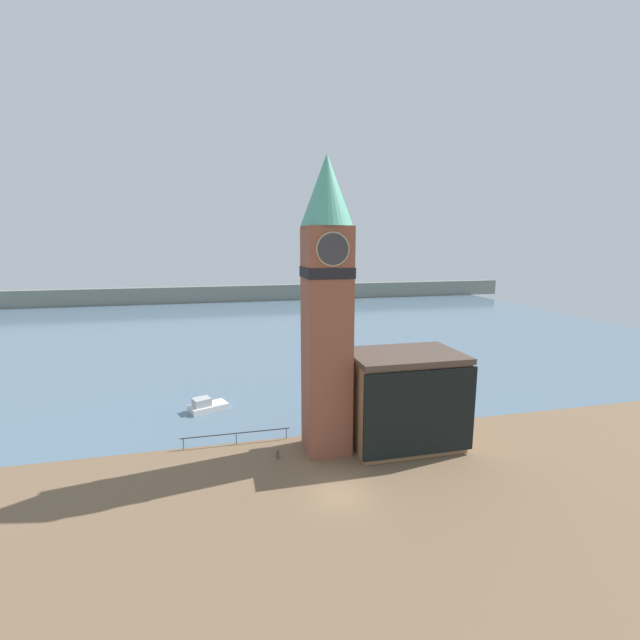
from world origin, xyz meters
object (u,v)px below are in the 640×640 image
at_px(mooring_bollard_near, 311,451).
at_px(mooring_bollard_far, 278,453).
at_px(pier_building, 404,399).
at_px(clock_tower, 327,301).
at_px(boat_near, 207,406).

height_order(mooring_bollard_near, mooring_bollard_far, mooring_bollard_near).
bearing_deg(pier_building, clock_tower, 175.45).
height_order(boat_near, mooring_bollard_near, boat_near).
distance_m(pier_building, boat_near, 22.14).
xyz_separation_m(mooring_bollard_near, mooring_bollard_far, (-2.85, 0.40, -0.03)).
distance_m(pier_building, mooring_bollard_far, 12.36).
distance_m(clock_tower, boat_near, 20.57).
distance_m(clock_tower, pier_building, 11.68).
xyz_separation_m(clock_tower, pier_building, (7.21, -0.57, -9.17)).
xyz_separation_m(boat_near, mooring_bollard_near, (9.10, -12.84, -0.08)).
height_order(pier_building, mooring_bollard_far, pier_building).
xyz_separation_m(clock_tower, mooring_bollard_near, (-1.66, -1.04, -13.04)).
relative_size(clock_tower, mooring_bollard_far, 31.42).
xyz_separation_m(pier_building, boat_near, (-17.97, 12.37, -3.80)).
distance_m(clock_tower, mooring_bollard_near, 13.19).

